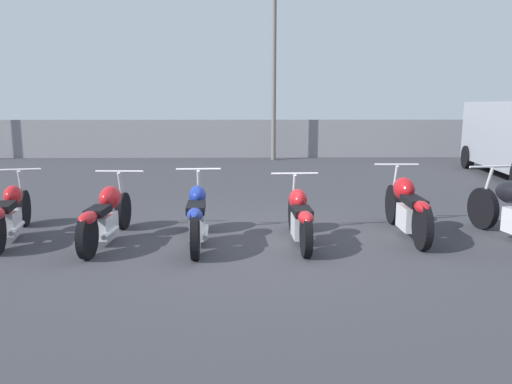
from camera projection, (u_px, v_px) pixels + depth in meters
The scene contains 8 objects.
ground_plane at pixel (256, 240), 7.27m from camera, with size 60.00×60.00×0.00m, color #38383D.
fence_back at pixel (250, 139), 18.34m from camera, with size 40.00×0.04×1.39m.
light_pole_left at pixel (274, 5), 16.81m from camera, with size 0.70×0.35×9.06m.
motorcycle_slot_0 at pixel (10, 213), 7.23m from camera, with size 0.75×2.12×0.95m.
motorcycle_slot_1 at pixel (106, 215), 7.05m from camera, with size 0.74×2.15×0.95m.
motorcycle_slot_2 at pixel (197, 216), 6.94m from camera, with size 0.67×2.07×1.00m.
motorcycle_slot_3 at pixel (300, 217), 7.01m from camera, with size 0.71×1.92×0.93m.
motorcycle_slot_4 at pixel (407, 206), 7.41m from camera, with size 0.70×2.16×1.01m.
Camera 1 is at (-0.14, -7.03, 1.95)m, focal length 35.00 mm.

